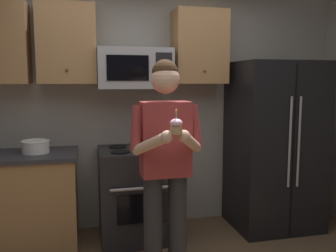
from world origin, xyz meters
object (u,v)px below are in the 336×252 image
(microwave, at_px, (134,69))
(person, at_px, (166,159))
(cupcake, at_px, (176,126))
(oven_range, at_px, (137,193))
(bowl_large_white, at_px, (36,146))
(refrigerator, at_px, (274,146))

(microwave, xyz_separation_m, person, (0.11, -0.95, -0.72))
(microwave, height_order, person, microwave)
(person, xyz_separation_m, cupcake, (0.00, -0.33, 0.30))
(oven_range, bearing_deg, microwave, 89.98)
(cupcake, bearing_deg, bowl_large_white, 131.91)
(bowl_large_white, xyz_separation_m, cupcake, (1.07, -1.19, 0.31))
(person, bearing_deg, refrigerator, 29.64)
(refrigerator, xyz_separation_m, person, (-1.39, -0.79, 0.10))
(bowl_large_white, bearing_deg, oven_range, -1.76)
(oven_range, height_order, microwave, microwave)
(refrigerator, height_order, person, refrigerator)
(oven_range, distance_m, bowl_large_white, 1.10)
(cupcake, bearing_deg, microwave, 94.74)
(oven_range, distance_m, refrigerator, 1.56)
(person, bearing_deg, bowl_large_white, 141.11)
(cupcake, bearing_deg, refrigerator, 38.84)
(person, bearing_deg, oven_range, 97.27)
(oven_range, relative_size, person, 0.53)
(oven_range, xyz_separation_m, microwave, (0.00, 0.12, 1.26))
(bowl_large_white, xyz_separation_m, person, (1.07, -0.86, 0.01))
(oven_range, relative_size, cupcake, 5.36)
(bowl_large_white, height_order, cupcake, cupcake)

